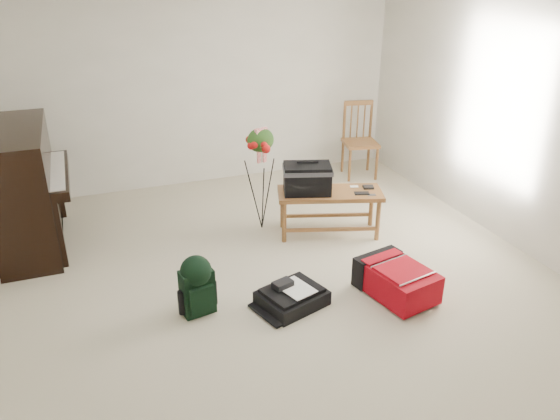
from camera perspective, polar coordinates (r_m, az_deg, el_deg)
name	(u,v)px	position (r m, az deg, el deg)	size (l,w,h in m)	color
floor	(284,280)	(5.15, 0.39, -7.33)	(5.00, 5.50, 0.01)	beige
wall_back	(207,87)	(7.15, -7.64, 12.58)	(5.00, 0.04, 2.50)	white
wall_right	(521,124)	(5.94, 23.84, 8.18)	(0.04, 5.50, 2.50)	white
piano	(26,191)	(6.09, -25.00, 1.83)	(0.71, 1.50, 1.25)	black
bench	(316,185)	(5.69, 3.77, 2.65)	(1.18, 0.76, 0.85)	olive
dining_chair	(359,141)	(7.53, 8.27, 7.17)	(0.51, 0.51, 1.01)	olive
red_suitcase	(394,277)	(5.00, 11.80, -6.90)	(0.58, 0.76, 0.29)	#AE0718
black_duffel	(292,296)	(4.77, 1.25, -9.02)	(0.64, 0.57, 0.22)	black
green_backpack	(197,283)	(4.61, -8.69, -7.51)	(0.29, 0.27, 0.54)	black
flower_stand	(261,180)	(5.88, -1.98, 3.20)	(0.48, 0.48, 1.18)	black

